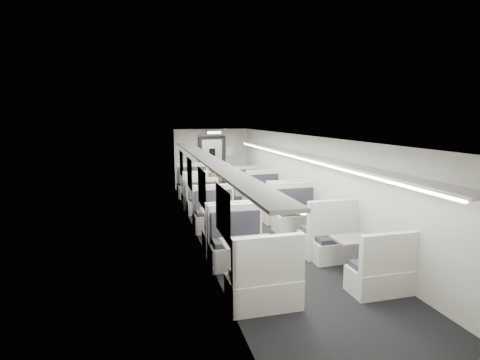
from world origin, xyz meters
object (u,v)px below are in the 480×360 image
booth_right_a (252,189)px  exit_sign (214,133)px  booth_left_b (207,207)px  booth_right_b (273,201)px  passenger (213,187)px  vestibule_door (212,163)px  booth_right_d (355,256)px  booth_right_c (310,225)px  booth_left_c (221,224)px  booth_left_a (196,190)px  booth_left_d (249,262)px

booth_right_a → exit_sign: bearing=118.3°
booth_left_b → booth_right_b: booth_right_b is taller
passenger → vestibule_door: bearing=103.2°
booth_right_d → booth_right_c: bearing=90.0°
exit_sign → booth_left_c: bearing=-99.3°
booth_left_a → booth_left_d: bearing=-90.0°
booth_left_b → booth_right_d: booth_right_d is taller
booth_left_a → vestibule_door: size_ratio=1.09×
booth_right_d → booth_right_b: bearing=90.0°
booth_left_b → vestibule_door: size_ratio=0.94×
booth_right_c → vestibule_door: vestibule_door is taller
booth_right_b → exit_sign: 4.62m
booth_left_b → booth_right_d: size_ratio=0.97×
booth_left_c → booth_left_d: booth_left_d is taller
booth_left_a → booth_right_b: size_ratio=1.02×
exit_sign → booth_right_c: bearing=-81.5°
booth_right_c → vestibule_door: (-1.00, 7.20, 0.63)m
booth_right_a → booth_right_c: booth_right_c is taller
booth_left_d → passenger: size_ratio=1.53×
booth_right_a → vestibule_door: bearing=113.1°
booth_right_a → vestibule_door: 2.64m
booth_left_c → vestibule_door: 6.70m
booth_right_a → exit_sign: exit_sign is taller
booth_left_c → booth_right_b: booth_right_b is taller
booth_right_c → passenger: passenger is taller
booth_left_b → passenger: 1.20m
booth_left_c → booth_left_a: bearing=90.0°
booth_right_b → booth_right_d: (0.00, -4.52, -0.04)m
booth_right_d → booth_right_a: bearing=90.0°
booth_left_d → vestibule_door: 9.06m
exit_sign → booth_right_b: bearing=-76.3°
booth_left_d → exit_sign: (1.00, 8.50, 1.88)m
booth_right_d → vestibule_door: vestibule_door is taller
booth_left_d → booth_left_a: bearing=90.0°
booth_right_a → booth_right_c: (0.00, -4.85, 0.06)m
booth_left_c → booth_right_b: size_ratio=0.97×
booth_right_a → vestibule_door: size_ratio=0.93×
booth_left_b → booth_left_d: 4.33m
booth_right_b → vestibule_door: 4.74m
booth_left_b → vestibule_door: (1.00, 4.66, 0.69)m
booth_left_d → booth_right_b: (2.00, 4.39, 0.00)m
booth_left_d → exit_sign: exit_sign is taller
booth_right_a → booth_left_d: bearing=-106.8°
passenger → exit_sign: (0.64, 3.09, 1.55)m
booth_left_d → booth_right_b: size_ratio=1.00×
booth_right_b → passenger: 1.95m
booth_right_a → booth_right_b: size_ratio=0.88×
booth_right_a → booth_left_c: bearing=-115.2°
booth_left_c → booth_right_b: bearing=45.0°
booth_left_c → booth_right_a: size_ratio=1.11×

